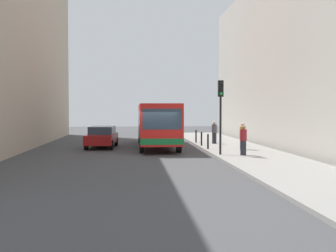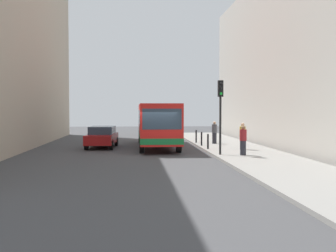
# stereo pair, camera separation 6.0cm
# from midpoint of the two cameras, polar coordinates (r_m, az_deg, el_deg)

# --- Properties ---
(ground_plane) EXTENTS (80.00, 80.00, 0.00)m
(ground_plane) POSITION_cam_midpoint_polar(r_m,az_deg,el_deg) (24.09, -1.89, -4.00)
(ground_plane) COLOR #424244
(sidewalk) EXTENTS (4.40, 40.00, 0.15)m
(sidewalk) POSITION_cam_midpoint_polar(r_m,az_deg,el_deg) (24.95, 10.62, -3.65)
(sidewalk) COLOR gray
(sidewalk) RESTS_ON ground
(building_right) EXTENTS (7.00, 32.00, 12.52)m
(building_right) POSITION_cam_midpoint_polar(r_m,az_deg,el_deg) (30.89, 19.77, 8.89)
(building_right) COLOR #BCB7AD
(building_right) RESTS_ON ground
(bus) EXTENTS (2.58, 11.03, 3.00)m
(bus) POSITION_cam_midpoint_polar(r_m,az_deg,el_deg) (29.02, -1.61, 0.49)
(bus) COLOR red
(bus) RESTS_ON ground
(car_beside_bus) EXTENTS (2.09, 4.51, 1.48)m
(car_beside_bus) POSITION_cam_midpoint_polar(r_m,az_deg,el_deg) (28.75, -9.20, -1.44)
(car_beside_bus) COLOR maroon
(car_beside_bus) RESTS_ON ground
(traffic_light) EXTENTS (0.28, 0.33, 4.10)m
(traffic_light) POSITION_cam_midpoint_polar(r_m,az_deg,el_deg) (22.85, 7.24, 3.19)
(traffic_light) COLOR black
(traffic_light) RESTS_ON sidewalk
(bollard_near) EXTENTS (0.11, 0.11, 0.95)m
(bollard_near) POSITION_cam_midpoint_polar(r_m,az_deg,el_deg) (26.08, 5.51, -2.15)
(bollard_near) COLOR black
(bollard_near) RESTS_ON sidewalk
(bollard_mid) EXTENTS (0.11, 0.11, 0.95)m
(bollard_mid) POSITION_cam_midpoint_polar(r_m,az_deg,el_deg) (28.51, 4.61, -1.77)
(bollard_mid) COLOR black
(bollard_mid) RESTS_ON sidewalk
(bollard_far) EXTENTS (0.11, 0.11, 0.95)m
(bollard_far) POSITION_cam_midpoint_polar(r_m,az_deg,el_deg) (30.95, 3.86, -1.44)
(bollard_far) COLOR black
(bollard_far) RESTS_ON sidewalk
(pedestrian_near_signal) EXTENTS (0.38, 0.38, 1.62)m
(pedestrian_near_signal) POSITION_cam_midpoint_polar(r_m,az_deg,el_deg) (22.78, 10.33, -1.99)
(pedestrian_near_signal) COLOR #26262D
(pedestrian_near_signal) RESTS_ON sidewalk
(pedestrian_mid_sidewalk) EXTENTS (0.38, 0.38, 1.66)m
(pedestrian_mid_sidewalk) POSITION_cam_midpoint_polar(r_m,az_deg,el_deg) (26.08, 10.25, -1.40)
(pedestrian_mid_sidewalk) COLOR #26262D
(pedestrian_mid_sidewalk) RESTS_ON sidewalk
(pedestrian_far_sidewalk) EXTENTS (0.38, 0.38, 1.62)m
(pedestrian_far_sidewalk) POSITION_cam_midpoint_polar(r_m,az_deg,el_deg) (30.25, 6.40, -0.91)
(pedestrian_far_sidewalk) COLOR #26262D
(pedestrian_far_sidewalk) RESTS_ON sidewalk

